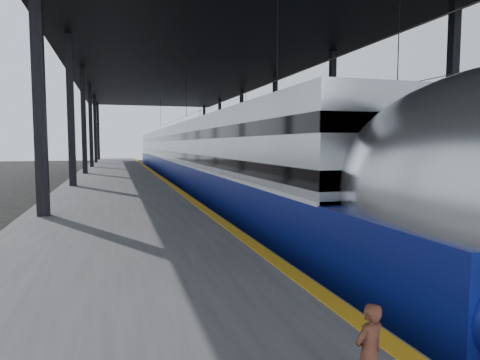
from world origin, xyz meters
name	(u,v)px	position (x,y,z in m)	size (l,w,h in m)	color
ground	(274,278)	(0.00, 0.00, 0.00)	(160.00, 160.00, 0.00)	black
platform	(117,185)	(-3.50, 20.00, 0.50)	(6.00, 80.00, 1.00)	#4C4C4F
yellow_strip	(160,177)	(-0.70, 20.00, 1.00)	(0.30, 80.00, 0.01)	orange
rails	(233,188)	(4.50, 20.00, 0.08)	(6.52, 80.00, 0.16)	slate
canopy	(196,58)	(1.90, 20.00, 9.12)	(18.00, 75.00, 9.47)	black
tgv_train	(191,158)	(2.00, 23.02, 2.16)	(3.22, 65.20, 4.61)	#AFB2B6
second_train	(223,156)	(7.00, 32.81, 2.05)	(2.94, 56.05, 4.05)	#164194
child	(369,354)	(-1.56, -6.38, 1.44)	(0.32, 0.21, 0.89)	#4B2519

